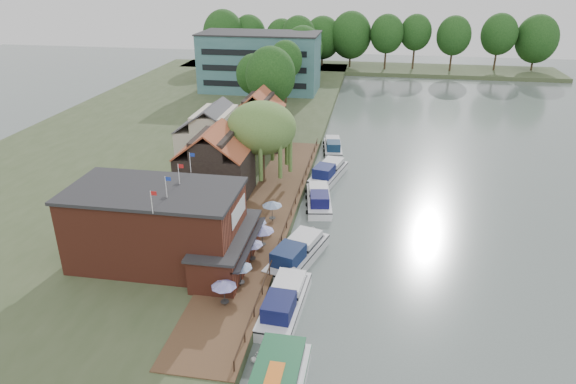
# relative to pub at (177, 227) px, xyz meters

# --- Properties ---
(ground) EXTENTS (260.00, 260.00, 0.00)m
(ground) POSITION_rel_pub_xyz_m (14.00, 1.00, -4.65)
(ground) COLOR #56645F
(ground) RESTS_ON ground
(land_bank) EXTENTS (50.00, 140.00, 1.00)m
(land_bank) POSITION_rel_pub_xyz_m (-16.00, 36.00, -4.15)
(land_bank) COLOR #384728
(land_bank) RESTS_ON ground
(quay_deck) EXTENTS (6.00, 50.00, 0.10)m
(quay_deck) POSITION_rel_pub_xyz_m (6.00, 11.00, -3.60)
(quay_deck) COLOR #47301E
(quay_deck) RESTS_ON land_bank
(quay_rail) EXTENTS (0.20, 49.00, 1.00)m
(quay_rail) POSITION_rel_pub_xyz_m (8.70, 11.50, -3.15)
(quay_rail) COLOR black
(quay_rail) RESTS_ON land_bank
(pub) EXTENTS (20.00, 11.00, 7.30)m
(pub) POSITION_rel_pub_xyz_m (0.00, 0.00, 0.00)
(pub) COLOR maroon
(pub) RESTS_ON land_bank
(hotel_block) EXTENTS (25.40, 12.40, 12.30)m
(hotel_block) POSITION_rel_pub_xyz_m (-8.00, 71.00, 2.50)
(hotel_block) COLOR #38666B
(hotel_block) RESTS_ON land_bank
(cottage_a) EXTENTS (8.60, 7.60, 8.50)m
(cottage_a) POSITION_rel_pub_xyz_m (-1.00, 15.00, 0.60)
(cottage_a) COLOR black
(cottage_a) RESTS_ON land_bank
(cottage_b) EXTENTS (9.60, 8.60, 8.50)m
(cottage_b) POSITION_rel_pub_xyz_m (-4.00, 25.00, 0.60)
(cottage_b) COLOR beige
(cottage_b) RESTS_ON land_bank
(cottage_c) EXTENTS (7.60, 7.60, 8.50)m
(cottage_c) POSITION_rel_pub_xyz_m (0.00, 34.00, 0.60)
(cottage_c) COLOR black
(cottage_c) RESTS_ON land_bank
(willow) EXTENTS (8.60, 8.60, 10.43)m
(willow) POSITION_rel_pub_xyz_m (3.50, 20.00, 1.56)
(willow) COLOR #476B2D
(willow) RESTS_ON land_bank
(umbrella_0) EXTENTS (2.10, 2.10, 2.38)m
(umbrella_0) POSITION_rel_pub_xyz_m (6.03, -5.97, -2.36)
(umbrella_0) COLOR #211A90
(umbrella_0) RESTS_ON quay_deck
(umbrella_1) EXTENTS (2.13, 2.13, 2.38)m
(umbrella_1) POSITION_rel_pub_xyz_m (6.60, -3.06, -2.36)
(umbrella_1) COLOR navy
(umbrella_1) RESTS_ON quay_deck
(umbrella_2) EXTENTS (2.18, 2.18, 2.38)m
(umbrella_2) POSITION_rel_pub_xyz_m (6.64, 0.91, -2.36)
(umbrella_2) COLOR navy
(umbrella_2) RESTS_ON quay_deck
(umbrella_3) EXTENTS (2.37, 2.37, 2.38)m
(umbrella_3) POSITION_rel_pub_xyz_m (7.05, 3.65, -2.36)
(umbrella_3) COLOR #1B1D95
(umbrella_3) RESTS_ON quay_deck
(umbrella_4) EXTENTS (2.42, 2.42, 2.38)m
(umbrella_4) POSITION_rel_pub_xyz_m (5.93, 5.24, -2.36)
(umbrella_4) COLOR navy
(umbrella_4) RESTS_ON quay_deck
(umbrella_5) EXTENTS (2.18, 2.18, 2.38)m
(umbrella_5) POSITION_rel_pub_xyz_m (6.90, 9.36, -2.36)
(umbrella_5) COLOR navy
(umbrella_5) RESTS_ON quay_deck
(cruiser_0) EXTENTS (3.89, 10.37, 2.48)m
(cruiser_0) POSITION_rel_pub_xyz_m (10.67, -4.42, -3.41)
(cruiser_0) COLOR silver
(cruiser_0) RESTS_ON ground
(cruiser_1) EXTENTS (6.20, 11.04, 2.57)m
(cruiser_1) POSITION_rel_pub_xyz_m (10.57, 3.31, -3.36)
(cruiser_1) COLOR silver
(cruiser_1) RESTS_ON ground
(cruiser_2) EXTENTS (4.55, 10.00, 2.32)m
(cruiser_2) POSITION_rel_pub_xyz_m (11.16, 16.31, -3.49)
(cruiser_2) COLOR white
(cruiser_2) RESTS_ON ground
(cruiser_3) EXTENTS (5.47, 10.61, 2.46)m
(cruiser_3) POSITION_rel_pub_xyz_m (11.48, 24.92, -3.42)
(cruiser_3) COLOR silver
(cruiser_3) RESTS_ON ground
(cruiser_4) EXTENTS (4.08, 9.42, 2.18)m
(cruiser_4) POSITION_rel_pub_xyz_m (11.12, 35.74, -3.56)
(cruiser_4) COLOR silver
(cruiser_4) RESTS_ON ground
(swan) EXTENTS (0.44, 0.44, 0.44)m
(swan) POSITION_rel_pub_xyz_m (9.50, -10.72, -4.43)
(swan) COLOR white
(swan) RESTS_ON ground
(bank_tree_0) EXTENTS (8.26, 8.26, 13.47)m
(bank_tree_0) POSITION_rel_pub_xyz_m (-0.19, 44.07, 3.08)
(bank_tree_0) COLOR #143811
(bank_tree_0) RESTS_ON land_bank
(bank_tree_1) EXTENTS (6.33, 6.33, 11.00)m
(bank_tree_1) POSITION_rel_pub_xyz_m (-4.76, 51.27, 1.85)
(bank_tree_1) COLOR #143811
(bank_tree_1) RESTS_ON land_bank
(bank_tree_2) EXTENTS (6.48, 6.48, 12.20)m
(bank_tree_2) POSITION_rel_pub_xyz_m (-0.59, 60.74, 2.45)
(bank_tree_2) COLOR #143811
(bank_tree_2) RESTS_ON land_bank
(bank_tree_3) EXTENTS (8.77, 8.77, 13.17)m
(bank_tree_3) POSITION_rel_pub_xyz_m (0.35, 77.70, 2.94)
(bank_tree_3) COLOR #143811
(bank_tree_3) RESTS_ON land_bank
(bank_tree_4) EXTENTS (6.51, 6.51, 10.60)m
(bank_tree_4) POSITION_rel_pub_xyz_m (-0.42, 86.50, 1.65)
(bank_tree_4) COLOR #143811
(bank_tree_4) RESTS_ON land_bank
(bank_tree_5) EXTENTS (8.95, 8.95, 13.69)m
(bank_tree_5) POSITION_rel_pub_xyz_m (-3.35, 95.51, 3.19)
(bank_tree_5) COLOR #143811
(bank_tree_5) RESTS_ON land_bank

